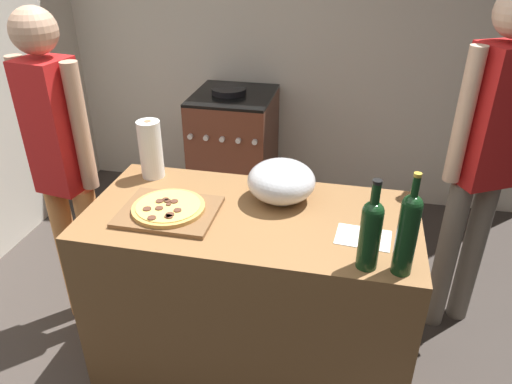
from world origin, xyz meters
TOP-DOWN VIEW (x-y plane):
  - ground_plane at (0.00, 1.29)m, footprint 3.87×3.19m
  - kitchen_wall_rear at (0.00, 2.64)m, footprint 3.87×0.10m
  - counter at (0.20, 0.73)m, footprint 1.40×0.69m
  - cutting_board at (-0.13, 0.65)m, footprint 0.40×0.32m
  - pizza at (-0.13, 0.65)m, footprint 0.31×0.31m
  - mixing_bowl at (0.31, 0.88)m, footprint 0.30×0.30m
  - paper_towel_roll at (-0.34, 0.97)m, footprint 0.11×0.11m
  - wine_bottle_clear at (0.68, 0.47)m, footprint 0.08×0.08m
  - wine_bottle_dark at (0.80, 0.46)m, footprint 0.07×0.07m
  - recipe_sheet at (0.67, 0.65)m, footprint 0.22×0.17m
  - stove at (-0.27, 2.24)m, footprint 0.56×0.63m
  - person_in_stripes at (-0.76, 0.88)m, footprint 0.37×0.23m
  - person_in_red at (1.20, 1.28)m, footprint 0.36×0.29m

SIDE VIEW (x-z plane):
  - ground_plane at x=0.00m, z-range -0.02..0.00m
  - counter at x=0.20m, z-range 0.00..0.89m
  - stove at x=-0.27m, z-range -0.02..0.94m
  - recipe_sheet at x=0.67m, z-range 0.89..0.89m
  - cutting_board at x=-0.13m, z-range 0.89..0.91m
  - pizza at x=-0.13m, z-range 0.91..0.93m
  - person_in_stripes at x=-0.76m, z-range 0.13..1.80m
  - mixing_bowl at x=0.31m, z-range 0.89..1.07m
  - person_in_red at x=1.20m, z-range 0.15..1.90m
  - paper_towel_roll at x=-0.34m, z-range 0.89..1.17m
  - wine_bottle_clear at x=0.68m, z-range 0.87..1.21m
  - wine_bottle_dark at x=0.80m, z-range 0.87..1.25m
  - kitchen_wall_rear at x=0.00m, z-range 0.00..2.60m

